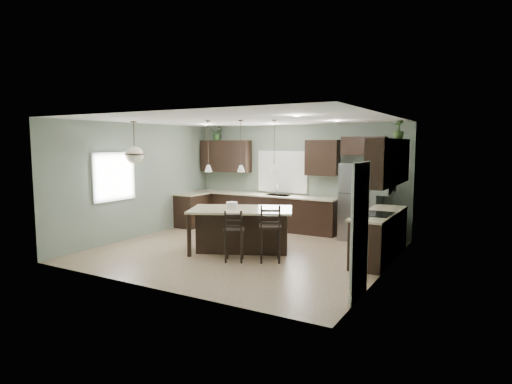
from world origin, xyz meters
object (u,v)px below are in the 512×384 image
at_px(kitchen_island, 241,230).
at_px(bar_stool_center, 234,235).
at_px(plant_back_left, 217,133).
at_px(serving_dish, 232,205).
at_px(refrigerator, 361,202).
at_px(bar_stool_right, 270,233).

height_order(kitchen_island, bar_stool_center, bar_stool_center).
bearing_deg(kitchen_island, plant_back_left, 108.28).
bearing_deg(kitchen_island, bar_stool_center, -92.61).
bearing_deg(bar_stool_center, serving_dish, 98.14).
bearing_deg(refrigerator, bar_stool_right, -109.73).
bearing_deg(refrigerator, bar_stool_center, -117.38).
xyz_separation_m(serving_dish, bar_stool_center, (0.49, -0.69, -0.48)).
distance_m(bar_stool_center, plant_back_left, 4.75).
xyz_separation_m(kitchen_island, bar_stool_right, (0.93, -0.43, 0.11)).
relative_size(serving_dish, plant_back_left, 0.60).
relative_size(kitchen_island, plant_back_left, 5.36).
bearing_deg(bar_stool_right, plant_back_left, 108.34).
distance_m(bar_stool_center, bar_stool_right, 0.70).
xyz_separation_m(refrigerator, kitchen_island, (-1.92, -2.34, -0.46)).
distance_m(kitchen_island, serving_dish, 0.57).
bearing_deg(bar_stool_right, bar_stool_center, 179.25).
distance_m(refrigerator, kitchen_island, 3.06).
xyz_separation_m(kitchen_island, serving_dish, (-0.18, -0.08, 0.53)).
bearing_deg(serving_dish, plant_back_left, 129.69).
height_order(refrigerator, serving_dish, refrigerator).
bearing_deg(plant_back_left, kitchen_island, -47.13).
relative_size(refrigerator, kitchen_island, 0.86).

